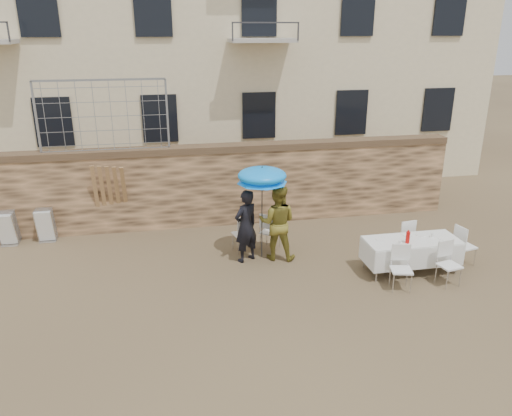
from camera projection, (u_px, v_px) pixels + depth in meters
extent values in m
plane|color=brown|center=(257.00, 316.00, 9.57)|extent=(80.00, 80.00, 0.00)
cube|color=olive|center=(223.00, 185.00, 13.81)|extent=(13.00, 0.50, 2.20)
imported|color=black|center=(246.00, 226.00, 11.57)|extent=(0.76, 0.69, 1.75)
imported|color=#A69632|center=(277.00, 222.00, 11.69)|extent=(1.07, 0.95, 1.82)
cylinder|color=#3F3F44|center=(262.00, 221.00, 11.71)|extent=(0.03, 0.03, 1.88)
cone|color=#0B8BFF|center=(262.00, 178.00, 11.36)|extent=(1.17, 1.17, 0.22)
cube|color=white|center=(412.00, 241.00, 11.10)|extent=(2.10, 0.85, 0.05)
cylinder|color=silver|center=(377.00, 266.00, 10.74)|extent=(0.04, 0.04, 0.74)
cylinder|color=silver|center=(457.00, 259.00, 11.08)|extent=(0.04, 0.04, 0.74)
cylinder|color=silver|center=(365.00, 253.00, 11.38)|extent=(0.04, 0.04, 0.74)
cylinder|color=silver|center=(441.00, 247.00, 11.71)|extent=(0.04, 0.04, 0.74)
cylinder|color=red|center=(408.00, 237.00, 10.87)|extent=(0.09, 0.09, 0.26)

